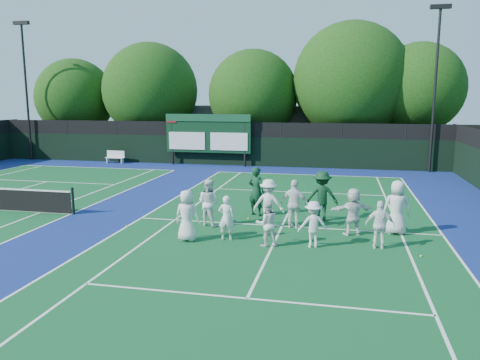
# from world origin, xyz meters

# --- Properties ---
(ground) EXTENTS (120.00, 120.00, 0.00)m
(ground) POSITION_xyz_m (0.00, 0.00, 0.00)
(ground) COLOR #1C3B10
(ground) RESTS_ON ground
(court_apron) EXTENTS (34.00, 32.00, 0.01)m
(court_apron) POSITION_xyz_m (-6.00, 1.00, 0.00)
(court_apron) COLOR navy
(court_apron) RESTS_ON ground
(near_court) EXTENTS (11.05, 23.85, 0.01)m
(near_court) POSITION_xyz_m (0.00, 1.00, 0.01)
(near_court) COLOR #104E25
(near_court) RESTS_ON ground
(back_fence) EXTENTS (34.00, 0.08, 3.00)m
(back_fence) POSITION_xyz_m (-6.00, 16.00, 1.36)
(back_fence) COLOR black
(back_fence) RESTS_ON ground
(scoreboard) EXTENTS (6.00, 0.21, 3.55)m
(scoreboard) POSITION_xyz_m (-7.01, 15.59, 2.19)
(scoreboard) COLOR black
(scoreboard) RESTS_ON ground
(clubhouse) EXTENTS (18.00, 6.00, 4.00)m
(clubhouse) POSITION_xyz_m (-2.00, 24.00, 2.00)
(clubhouse) COLOR #56565B
(clubhouse) RESTS_ON ground
(light_pole_left) EXTENTS (1.20, 0.30, 10.12)m
(light_pole_left) POSITION_xyz_m (-21.00, 15.70, 6.30)
(light_pole_left) COLOR black
(light_pole_left) RESTS_ON ground
(light_pole_right) EXTENTS (1.20, 0.30, 10.12)m
(light_pole_right) POSITION_xyz_m (7.50, 15.70, 6.30)
(light_pole_right) COLOR black
(light_pole_right) RESTS_ON ground
(bench) EXTENTS (1.43, 0.48, 0.89)m
(bench) POSITION_xyz_m (-13.89, 15.36, 0.48)
(bench) COLOR silver
(bench) RESTS_ON ground
(tree_a) EXTENTS (6.29, 6.29, 7.79)m
(tree_a) POSITION_xyz_m (-19.21, 19.58, 4.48)
(tree_a) COLOR black
(tree_a) RESTS_ON ground
(tree_b) EXTENTS (7.38, 7.38, 8.91)m
(tree_b) POSITION_xyz_m (-12.64, 19.58, 5.02)
(tree_b) COLOR black
(tree_b) RESTS_ON ground
(tree_c) EXTENTS (6.65, 6.65, 8.22)m
(tree_c) POSITION_xyz_m (-4.43, 19.58, 4.72)
(tree_c) COLOR black
(tree_c) RESTS_ON ground
(tree_d) EXTENTS (8.27, 8.27, 9.99)m
(tree_d) POSITION_xyz_m (2.67, 19.58, 5.64)
(tree_d) COLOR black
(tree_d) RESTS_ON ground
(tree_e) EXTENTS (6.25, 6.25, 8.44)m
(tree_e) POSITION_xyz_m (7.26, 19.58, 5.15)
(tree_e) COLOR black
(tree_e) RESTS_ON ground
(tennis_ball_0) EXTENTS (0.07, 0.07, 0.07)m
(tennis_ball_0) POSITION_xyz_m (-0.46, 1.29, 0.03)
(tennis_ball_0) COLOR yellow
(tennis_ball_0) RESTS_ON ground
(tennis_ball_1) EXTENTS (0.07, 0.07, 0.07)m
(tennis_ball_1) POSITION_xyz_m (0.90, 3.17, 0.03)
(tennis_ball_1) COLOR yellow
(tennis_ball_1) RESTS_ON ground
(tennis_ball_3) EXTENTS (0.07, 0.07, 0.07)m
(tennis_ball_3) POSITION_xyz_m (-5.50, -0.28, 0.03)
(tennis_ball_3) COLOR yellow
(tennis_ball_3) RESTS_ON ground
(tennis_ball_4) EXTENTS (0.07, 0.07, 0.07)m
(tennis_ball_4) POSITION_xyz_m (-1.40, 1.72, 0.03)
(tennis_ball_4) COLOR yellow
(tennis_ball_4) RESTS_ON ground
(tennis_ball_5) EXTENTS (0.07, 0.07, 0.07)m
(tennis_ball_5) POSITION_xyz_m (4.40, -1.48, 0.03)
(tennis_ball_5) COLOR yellow
(tennis_ball_5) RESTS_ON ground
(player_front_0) EXTENTS (0.87, 0.60, 1.70)m
(player_front_0) POSITION_xyz_m (-2.80, -1.39, 0.85)
(player_front_0) COLOR silver
(player_front_0) RESTS_ON ground
(player_front_1) EXTENTS (0.56, 0.38, 1.49)m
(player_front_1) POSITION_xyz_m (-1.57, -1.03, 0.75)
(player_front_1) COLOR white
(player_front_1) RESTS_ON ground
(player_front_2) EXTENTS (0.86, 0.77, 1.46)m
(player_front_2) POSITION_xyz_m (-0.18, -1.39, 0.73)
(player_front_2) COLOR silver
(player_front_2) RESTS_ON ground
(player_front_3) EXTENTS (1.04, 0.74, 1.47)m
(player_front_3) POSITION_xyz_m (1.24, -1.20, 0.73)
(player_front_3) COLOR silver
(player_front_3) RESTS_ON ground
(player_front_4) EXTENTS (0.91, 0.42, 1.52)m
(player_front_4) POSITION_xyz_m (3.25, -0.90, 0.76)
(player_front_4) COLOR white
(player_front_4) RESTS_ON ground
(player_back_0) EXTENTS (1.01, 0.89, 1.73)m
(player_back_0) POSITION_xyz_m (-2.64, 0.56, 0.86)
(player_back_0) COLOR white
(player_back_0) RESTS_ON ground
(player_back_1) EXTENTS (1.16, 0.70, 1.75)m
(player_back_1) POSITION_xyz_m (-0.48, 0.82, 0.88)
(player_back_1) COLOR silver
(player_back_1) RESTS_ON ground
(player_back_2) EXTENTS (1.10, 0.62, 1.76)m
(player_back_2) POSITION_xyz_m (0.45, 0.88, 0.88)
(player_back_2) COLOR white
(player_back_2) RESTS_ON ground
(player_back_3) EXTENTS (1.58, 1.03, 1.63)m
(player_back_3) POSITION_xyz_m (2.47, 0.44, 0.81)
(player_back_3) COLOR white
(player_back_3) RESTS_ON ground
(player_back_4) EXTENTS (0.95, 0.66, 1.87)m
(player_back_4) POSITION_xyz_m (3.93, 0.87, 0.93)
(player_back_4) COLOR silver
(player_back_4) RESTS_ON ground
(coach_left) EXTENTS (0.84, 0.71, 1.96)m
(coach_left) POSITION_xyz_m (-1.21, 2.41, 0.98)
(coach_left) COLOR #0E341F
(coach_left) RESTS_ON ground
(coach_right) EXTENTS (1.31, 0.86, 1.90)m
(coach_right) POSITION_xyz_m (1.35, 2.15, 0.95)
(coach_right) COLOR #0E341B
(coach_right) RESTS_ON ground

